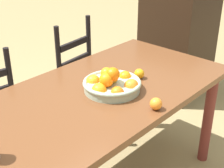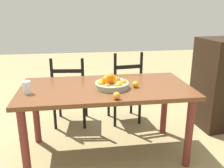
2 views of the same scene
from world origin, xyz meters
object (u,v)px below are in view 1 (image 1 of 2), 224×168
object	(u,v)px
fruit_bowl	(111,83)
cabinet	(179,37)
orange_loose_1	(139,74)
dining_table	(99,106)
chair_by_cabinet	(64,82)
orange_loose_0	(156,104)

from	to	relation	value
fruit_bowl	cabinet	bearing A→B (deg)	18.14
fruit_bowl	orange_loose_1	xyz separation A→B (m)	(0.23, -0.02, -0.02)
cabinet	fruit_bowl	world-z (taller)	cabinet
cabinet	dining_table	bearing A→B (deg)	-169.34
chair_by_cabinet	orange_loose_1	size ratio (longest dim) A/B	15.81
dining_table	cabinet	distance (m)	1.68
cabinet	orange_loose_1	distance (m)	1.44
dining_table	orange_loose_1	size ratio (longest dim) A/B	27.38
chair_by_cabinet	orange_loose_0	distance (m)	1.18
cabinet	orange_loose_0	distance (m)	1.78
chair_by_cabinet	orange_loose_0	world-z (taller)	chair_by_cabinet
fruit_bowl	orange_loose_0	size ratio (longest dim) A/B	5.20
cabinet	chair_by_cabinet	bearing A→B (deg)	162.84
orange_loose_0	orange_loose_1	size ratio (longest dim) A/B	1.05
chair_by_cabinet	cabinet	distance (m)	1.31
dining_table	cabinet	world-z (taller)	cabinet
fruit_bowl	dining_table	bearing A→B (deg)	134.65
fruit_bowl	orange_loose_1	distance (m)	0.23
cabinet	orange_loose_1	size ratio (longest dim) A/B	18.54
orange_loose_1	chair_by_cabinet	bearing A→B (deg)	85.95
dining_table	fruit_bowl	world-z (taller)	fruit_bowl
cabinet	orange_loose_0	bearing A→B (deg)	-157.57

